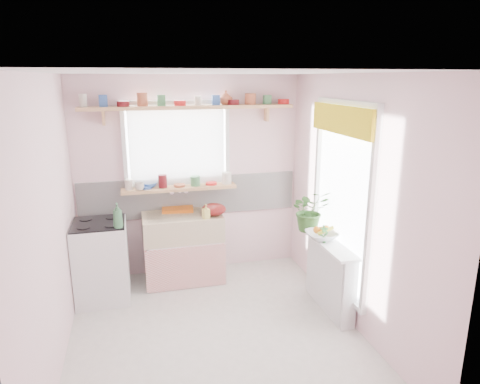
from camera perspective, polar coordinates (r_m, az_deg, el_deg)
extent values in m
plane|color=silver|center=(4.46, -3.20, -18.51)|extent=(3.20, 3.20, 0.00)
plane|color=white|center=(3.72, -3.77, 15.62)|extent=(3.20, 3.20, 0.00)
plane|color=#F7CFD7|center=(5.43, -6.70, 2.05)|extent=(2.80, 0.00, 2.80)
plane|color=#F7CFD7|center=(2.48, 3.87, -14.20)|extent=(2.80, 0.00, 2.80)
plane|color=#F7CFD7|center=(3.91, -24.10, -4.35)|extent=(0.00, 3.20, 3.20)
plane|color=#F7CFD7|center=(4.38, 14.83, -1.53)|extent=(0.00, 3.20, 3.20)
cube|color=white|center=(5.48, -6.60, -0.53)|extent=(2.74, 0.03, 0.50)
cube|color=pink|center=(5.53, -6.53, -2.54)|extent=(2.74, 0.02, 0.12)
cube|color=white|center=(5.34, -8.42, 6.13)|extent=(1.20, 0.01, 1.00)
cube|color=white|center=(5.27, -8.35, 6.03)|extent=(1.15, 0.02, 0.95)
cube|color=white|center=(4.54, 13.57, -0.84)|extent=(0.01, 1.10, 1.90)
cube|color=gold|center=(4.36, 13.22, 9.37)|extent=(0.03, 1.20, 0.28)
cube|color=white|center=(5.44, -7.53, -8.80)|extent=(0.85, 0.55, 0.55)
cube|color=#C73F3A|center=(5.18, -7.14, -10.03)|extent=(0.95, 0.02, 0.53)
cube|color=beige|center=(5.28, -7.68, -4.58)|extent=(0.95, 0.55, 0.30)
cylinder|color=silver|center=(5.40, -8.15, 0.29)|extent=(0.03, 0.22, 0.03)
cube|color=white|center=(5.13, -17.95, -8.83)|extent=(0.58, 0.58, 0.90)
cube|color=black|center=(4.97, -18.37, -4.01)|extent=(0.56, 0.56, 0.02)
cylinder|color=black|center=(4.84, -20.14, -4.47)|extent=(0.14, 0.14, 0.01)
cylinder|color=black|center=(4.82, -16.83, -4.27)|extent=(0.14, 0.14, 0.01)
cylinder|color=black|center=(5.11, -19.86, -3.44)|extent=(0.14, 0.14, 0.01)
cylinder|color=black|center=(5.09, -16.72, -3.26)|extent=(0.14, 0.14, 0.01)
cube|color=white|center=(4.81, 11.90, -11.00)|extent=(0.15, 0.90, 0.75)
cube|color=white|center=(4.64, 11.82, -6.78)|extent=(0.22, 0.95, 0.03)
cube|color=tan|center=(5.33, -8.08, 0.52)|extent=(1.40, 0.22, 0.04)
cube|color=tan|center=(5.18, -6.79, 11.16)|extent=(2.52, 0.24, 0.04)
cylinder|color=silver|center=(5.15, -20.19, 11.24)|extent=(0.11, 0.11, 0.12)
cylinder|color=#3359A5|center=(5.13, -17.77, 11.43)|extent=(0.11, 0.11, 0.12)
cylinder|color=#590F14|center=(5.13, -15.31, 11.27)|extent=(0.11, 0.11, 0.06)
cylinder|color=#A55133|center=(5.13, -12.89, 11.75)|extent=(0.11, 0.11, 0.12)
cylinder|color=#3F7F4C|center=(5.14, -10.45, 11.88)|extent=(0.11, 0.11, 0.12)
cylinder|color=red|center=(5.16, -8.01, 11.66)|extent=(0.11, 0.11, 0.06)
cylinder|color=silver|center=(5.19, -5.62, 12.08)|extent=(0.11, 0.11, 0.12)
cylinder|color=#3359A5|center=(5.23, -3.24, 12.15)|extent=(0.11, 0.11, 0.12)
cylinder|color=#590F14|center=(5.27, -0.90, 11.87)|extent=(0.11, 0.11, 0.06)
cylinder|color=#A55133|center=(5.33, 1.39, 12.22)|extent=(0.11, 0.11, 0.12)
cylinder|color=#3F7F4C|center=(5.39, 3.64, 12.23)|extent=(0.11, 0.11, 0.12)
cylinder|color=red|center=(5.46, 5.82, 11.90)|extent=(0.11, 0.11, 0.06)
cylinder|color=silver|center=(5.28, -14.81, 0.93)|extent=(0.11, 0.11, 0.12)
cylinder|color=#3359A5|center=(5.28, -12.57, 1.08)|extent=(0.11, 0.11, 0.12)
cylinder|color=#590F14|center=(5.30, -10.32, 0.90)|extent=(0.11, 0.11, 0.06)
cylinder|color=#A55133|center=(5.31, -8.11, 1.36)|extent=(0.11, 0.11, 0.12)
cylinder|color=#3F7F4C|center=(5.33, -5.91, 1.49)|extent=(0.11, 0.11, 0.12)
cylinder|color=red|center=(5.37, -3.72, 1.32)|extent=(0.11, 0.11, 0.06)
cylinder|color=silver|center=(5.40, -1.57, 1.76)|extent=(0.11, 0.11, 0.12)
cube|color=#D76113|center=(5.41, -8.30, -2.23)|extent=(0.41, 0.32, 0.04)
ellipsoid|color=#5F1010|center=(5.18, -3.53, -2.31)|extent=(0.36, 0.36, 0.14)
imported|color=#305C25|center=(4.88, 9.30, -2.41)|extent=(0.44, 0.38, 0.48)
imported|color=silver|center=(4.70, 10.83, -5.72)|extent=(0.34, 0.34, 0.08)
imported|color=#266026|center=(4.59, 11.15, -5.54)|extent=(0.10, 0.07, 0.19)
imported|color=#D7C55F|center=(5.05, -4.56, -2.58)|extent=(0.09, 0.09, 0.17)
imported|color=beige|center=(5.22, -13.27, 0.71)|extent=(0.15, 0.15, 0.09)
imported|color=#325AA3|center=(5.35, -11.97, 0.93)|extent=(0.20, 0.20, 0.06)
imported|color=#B55737|center=(5.31, -1.89, 12.47)|extent=(0.20, 0.20, 0.17)
imported|color=#387046|center=(4.70, -16.00, -3.03)|extent=(0.11, 0.11, 0.27)
sphere|color=orange|center=(4.68, 10.87, -5.02)|extent=(0.08, 0.08, 0.08)
sphere|color=orange|center=(4.73, 11.38, -4.82)|extent=(0.08, 0.08, 0.08)
sphere|color=orange|center=(4.68, 10.21, -5.00)|extent=(0.08, 0.08, 0.08)
cylinder|color=gold|center=(4.64, 11.36, -5.08)|extent=(0.18, 0.04, 0.10)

